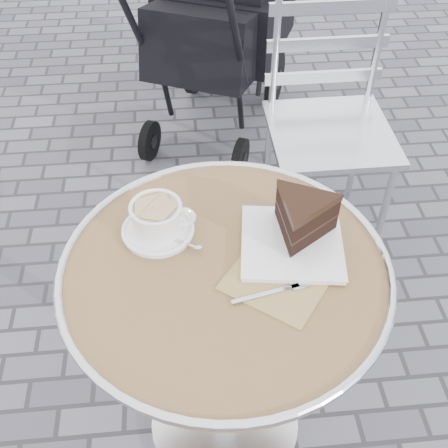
{
  "coord_description": "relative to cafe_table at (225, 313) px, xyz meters",
  "views": [
    {
      "loc": [
        -0.08,
        -0.78,
        1.64
      ],
      "look_at": [
        0.01,
        0.08,
        0.78
      ],
      "focal_mm": 45.0,
      "sensor_mm": 36.0,
      "label": 1
    }
  ],
  "objects": [
    {
      "name": "ground",
      "position": [
        0.0,
        0.0,
        -0.57
      ],
      "size": [
        80.0,
        80.0,
        0.0
      ],
      "primitive_type": "plane",
      "color": "slate",
      "rests_on": "ground"
    },
    {
      "name": "cafe_table",
      "position": [
        0.0,
        0.0,
        0.0
      ],
      "size": [
        0.72,
        0.72,
        0.74
      ],
      "color": "silver",
      "rests_on": "ground"
    },
    {
      "name": "cappuccino_set",
      "position": [
        -0.14,
        0.12,
        0.2
      ],
      "size": [
        0.17,
        0.16,
        0.08
      ],
      "rotation": [
        0.0,
        0.0,
        -0.04
      ],
      "color": "white",
      "rests_on": "cafe_table"
    },
    {
      "name": "cake_plate_set",
      "position": [
        0.17,
        0.06,
        0.22
      ],
      "size": [
        0.3,
        0.34,
        0.12
      ],
      "rotation": [
        0.0,
        0.0,
        -0.13
      ],
      "color": "#9F8057",
      "rests_on": "cafe_table"
    },
    {
      "name": "bistro_chair",
      "position": [
        0.44,
        0.89,
        0.02
      ],
      "size": [
        0.43,
        0.43,
        0.94
      ],
      "rotation": [
        0.0,
        0.0,
        0.01
      ],
      "color": "silver",
      "rests_on": "ground"
    },
    {
      "name": "baby_stroller",
      "position": [
        0.13,
        1.6,
        -0.09
      ],
      "size": [
        0.82,
        1.12,
        1.07
      ],
      "rotation": [
        0.0,
        0.0,
        -0.4
      ],
      "color": "black",
      "rests_on": "ground"
    }
  ]
}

